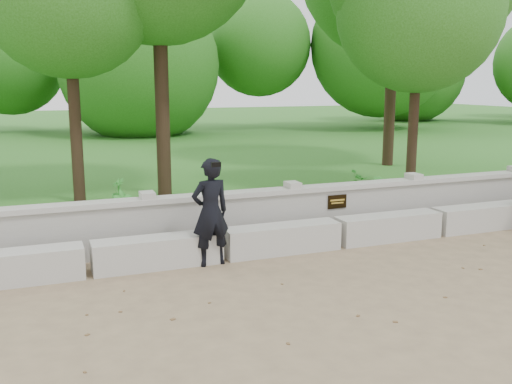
# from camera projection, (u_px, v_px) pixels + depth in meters

# --- Properties ---
(ground) EXTENTS (80.00, 80.00, 0.00)m
(ground) POSITION_uv_depth(u_px,v_px,m) (405.00, 283.00, 7.77)
(ground) COLOR #937C5A
(ground) RESTS_ON ground
(lawn) EXTENTS (40.00, 22.00, 0.25)m
(lawn) POSITION_uv_depth(u_px,v_px,m) (172.00, 154.00, 20.56)
(lawn) COLOR #2E6823
(lawn) RESTS_ON ground
(concrete_bench) EXTENTS (11.90, 0.45, 0.45)m
(concrete_bench) POSITION_uv_depth(u_px,v_px,m) (337.00, 233.00, 9.46)
(concrete_bench) COLOR #B1AFA7
(concrete_bench) RESTS_ON ground
(parapet_wall) EXTENTS (12.50, 0.35, 0.90)m
(parapet_wall) POSITION_uv_depth(u_px,v_px,m) (318.00, 210.00, 10.06)
(parapet_wall) COLOR #A6A49D
(parapet_wall) RESTS_ON ground
(man_main) EXTENTS (0.64, 0.58, 1.61)m
(man_main) POSITION_uv_depth(u_px,v_px,m) (210.00, 212.00, 8.38)
(man_main) COLOR black
(man_main) RESTS_ON ground
(shrub_a) EXTENTS (0.42, 0.37, 0.67)m
(shrub_a) POSITION_uv_depth(u_px,v_px,m) (124.00, 210.00, 9.52)
(shrub_a) COLOR green
(shrub_a) RESTS_ON lawn
(shrub_b) EXTENTS (0.37, 0.37, 0.53)m
(shrub_b) POSITION_uv_depth(u_px,v_px,m) (379.00, 190.00, 11.67)
(shrub_b) COLOR green
(shrub_b) RESTS_ON lawn
(shrub_c) EXTENTS (0.69, 0.69, 0.58)m
(shrub_c) POSITION_uv_depth(u_px,v_px,m) (362.00, 184.00, 12.22)
(shrub_c) COLOR green
(shrub_c) RESTS_ON lawn
(shrub_d) EXTENTS (0.36, 0.38, 0.53)m
(shrub_d) POSITION_uv_depth(u_px,v_px,m) (118.00, 191.00, 11.49)
(shrub_d) COLOR green
(shrub_d) RESTS_ON lawn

